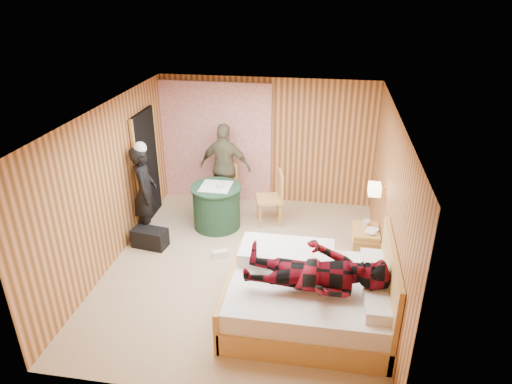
% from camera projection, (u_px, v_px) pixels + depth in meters
% --- Properties ---
extents(floor, '(4.20, 5.00, 0.01)m').
position_uv_depth(floor, '(244.00, 267.00, 7.24)').
color(floor, tan).
rests_on(floor, ground).
extents(ceiling, '(4.20, 5.00, 0.01)m').
position_uv_depth(ceiling, '(242.00, 113.00, 6.18)').
color(ceiling, silver).
rests_on(ceiling, wall_back).
extents(wall_back, '(4.20, 0.02, 2.50)m').
position_uv_depth(wall_back, '(267.00, 141.00, 8.94)').
color(wall_back, '#D78A52').
rests_on(wall_back, floor).
extents(wall_left, '(0.02, 5.00, 2.50)m').
position_uv_depth(wall_left, '(109.00, 187.00, 7.02)').
color(wall_left, '#D78A52').
rests_on(wall_left, floor).
extents(wall_right, '(0.02, 5.00, 2.50)m').
position_uv_depth(wall_right, '(389.00, 207.00, 6.40)').
color(wall_right, '#D78A52').
rests_on(wall_right, floor).
extents(curtain, '(2.20, 0.08, 2.40)m').
position_uv_depth(curtain, '(216.00, 142.00, 9.05)').
color(curtain, beige).
rests_on(curtain, floor).
extents(doorway, '(0.06, 0.90, 2.05)m').
position_uv_depth(doorway, '(147.00, 167.00, 8.36)').
color(doorway, black).
rests_on(doorway, floor).
extents(wall_lamp, '(0.26, 0.24, 0.16)m').
position_uv_depth(wall_lamp, '(375.00, 189.00, 6.81)').
color(wall_lamp, gold).
rests_on(wall_lamp, wall_right).
extents(bed, '(2.19, 1.73, 1.19)m').
position_uv_depth(bed, '(312.00, 296.00, 6.03)').
color(bed, '#DFB05B').
rests_on(bed, floor).
extents(nightstand, '(0.43, 0.58, 0.56)m').
position_uv_depth(nightstand, '(365.00, 244.00, 7.32)').
color(nightstand, '#DFB05B').
rests_on(nightstand, floor).
extents(round_table, '(0.91, 0.91, 0.81)m').
position_uv_depth(round_table, '(217.00, 206.00, 8.27)').
color(round_table, '#1E4229').
rests_on(round_table, floor).
extents(chair_far, '(0.45, 0.45, 0.93)m').
position_uv_depth(chair_far, '(226.00, 184.00, 8.85)').
color(chair_far, '#DFB05B').
rests_on(chair_far, floor).
extents(chair_near, '(0.56, 0.56, 1.01)m').
position_uv_depth(chair_near, '(274.00, 194.00, 8.31)').
color(chair_near, '#DFB05B').
rests_on(chair_near, floor).
extents(duffel_bag, '(0.62, 0.39, 0.33)m').
position_uv_depth(duffel_bag, '(150.00, 238.00, 7.73)').
color(duffel_bag, black).
rests_on(duffel_bag, floor).
extents(sneaker_left, '(0.26, 0.12, 0.11)m').
position_uv_depth(sneaker_left, '(216.00, 224.00, 8.39)').
color(sneaker_left, white).
rests_on(sneaker_left, floor).
extents(sneaker_right, '(0.28, 0.19, 0.11)m').
position_uv_depth(sneaker_right, '(220.00, 254.00, 7.48)').
color(sneaker_right, white).
rests_on(sneaker_right, floor).
extents(woman_standing, '(0.56, 0.70, 1.66)m').
position_uv_depth(woman_standing, '(145.00, 192.00, 7.80)').
color(woman_standing, black).
rests_on(woman_standing, floor).
extents(man_at_table, '(1.05, 0.52, 1.72)m').
position_uv_depth(man_at_table, '(225.00, 167.00, 8.75)').
color(man_at_table, brown).
rests_on(man_at_table, floor).
extents(man_on_bed, '(0.86, 0.67, 1.77)m').
position_uv_depth(man_on_bed, '(317.00, 263.00, 5.53)').
color(man_on_bed, maroon).
rests_on(man_on_bed, bed).
extents(book_lower, '(0.20, 0.25, 0.02)m').
position_uv_depth(book_lower, '(367.00, 230.00, 7.16)').
color(book_lower, white).
rests_on(book_lower, nightstand).
extents(book_upper, '(0.25, 0.28, 0.02)m').
position_uv_depth(book_upper, '(367.00, 229.00, 7.15)').
color(book_upper, white).
rests_on(book_upper, nightstand).
extents(cup_nightstand, '(0.12, 0.12, 0.09)m').
position_uv_depth(cup_nightstand, '(366.00, 223.00, 7.31)').
color(cup_nightstand, white).
rests_on(cup_nightstand, nightstand).
extents(cup_table, '(0.15, 0.15, 0.10)m').
position_uv_depth(cup_table, '(221.00, 185.00, 8.02)').
color(cup_table, white).
rests_on(cup_table, round_table).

